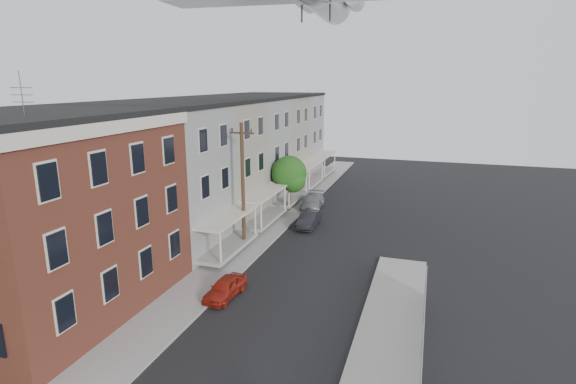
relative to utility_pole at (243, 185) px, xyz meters
name	(u,v)px	position (x,y,z in m)	size (l,w,h in m)	color
sidewalk_left	(274,223)	(0.10, 6.00, -4.61)	(3.00, 62.00, 0.12)	gray
sidewalk_right	(381,380)	(11.10, -12.00, -4.61)	(3.00, 26.00, 0.12)	gray
curb_left	(290,225)	(1.55, 6.00, -4.60)	(0.15, 62.00, 0.14)	gray
curb_right	(345,372)	(9.65, -12.00, -4.60)	(0.15, 26.00, 0.14)	gray
corner_building	(42,213)	(-6.40, -11.00, 0.49)	(10.31, 12.30, 12.15)	#3C1D13
row_house_a	(151,177)	(-6.36, -1.50, 0.45)	(11.98, 7.00, 10.30)	#61625F
row_house_b	(200,161)	(-6.36, 5.50, 0.45)	(11.98, 7.00, 10.30)	#706658
row_house_c	(234,149)	(-6.36, 12.50, 0.45)	(11.98, 7.00, 10.30)	#61625F
row_house_d	(260,141)	(-6.36, 19.50, 0.45)	(11.98, 7.00, 10.30)	#706658
row_house_e	(280,134)	(-6.36, 26.50, 0.45)	(11.98, 7.00, 10.30)	#61625F
chainlink_fence	(420,382)	(12.60, -13.00, -3.68)	(0.06, 18.06, 1.90)	gray
utility_pole	(243,185)	(0.00, 0.00, 0.00)	(1.80, 0.26, 9.00)	black
street_tree	(290,175)	(0.33, 9.92, -1.22)	(3.22, 3.20, 5.20)	black
car_near	(225,288)	(2.00, -7.34, -4.11)	(1.32, 3.29, 1.12)	maroon
car_mid	(309,220)	(3.15, 6.11, -4.04)	(1.33, 3.83, 1.26)	black
car_far	(313,202)	(2.00, 11.66, -4.02)	(1.82, 4.49, 1.30)	gray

